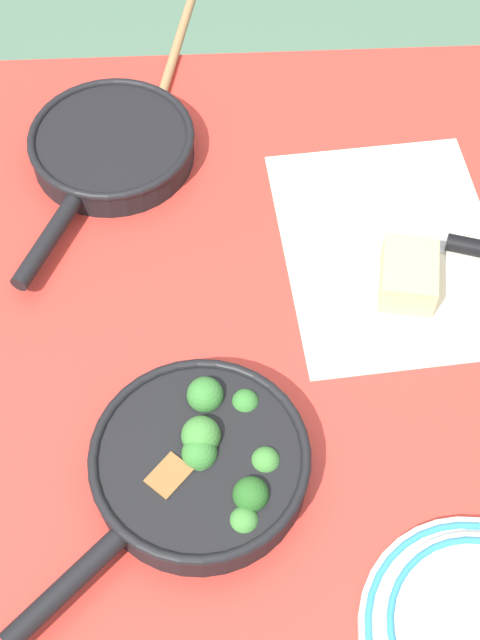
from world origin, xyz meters
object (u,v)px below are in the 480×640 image
(skillet_broccoli, at_px, (200,464))
(wooden_spoon, at_px, (161,96))
(skillet_eggs, at_px, (111,147))
(dinner_plate_stack, at_px, (480,632))
(grater_knife, at_px, (437,241))
(cheese_block, at_px, (408,275))

(skillet_broccoli, relative_size, wooden_spoon, 0.83)
(skillet_eggs, bearing_deg, dinner_plate_stack, 54.25)
(grater_knife, height_order, dinner_plate_stack, dinner_plate_stack)
(wooden_spoon, bearing_deg, dinner_plate_stack, 34.19)
(cheese_block, distance_m, dinner_plate_stack, 0.45)
(skillet_broccoli, relative_size, skillet_eggs, 0.89)
(skillet_eggs, relative_size, cheese_block, 3.52)
(wooden_spoon, distance_m, cheese_block, 0.49)
(grater_knife, relative_size, cheese_block, 2.59)
(grater_knife, bearing_deg, wooden_spoon, -20.85)
(dinner_plate_stack, bearing_deg, grater_knife, 175.12)
(grater_knife, xyz_separation_m, dinner_plate_stack, (0.51, -0.04, 0.00))
(wooden_spoon, bearing_deg, grater_knife, 63.33)
(skillet_eggs, height_order, dinner_plate_stack, skillet_eggs)
(wooden_spoon, height_order, cheese_block, cheese_block)
(skillet_broccoli, distance_m, cheese_block, 0.37)
(skillet_eggs, distance_m, cheese_block, 0.46)
(wooden_spoon, xyz_separation_m, dinner_plate_stack, (0.81, 0.33, 0.01))
(wooden_spoon, bearing_deg, skillet_broccoli, 16.47)
(skillet_broccoli, height_order, cheese_block, skillet_broccoli)
(cheese_block, bearing_deg, grater_knife, 142.27)
(skillet_eggs, height_order, cheese_block, cheese_block)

